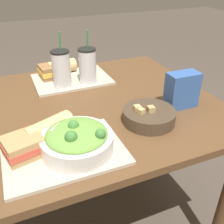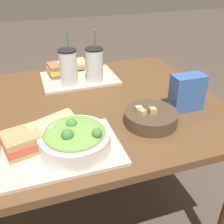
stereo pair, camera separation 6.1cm
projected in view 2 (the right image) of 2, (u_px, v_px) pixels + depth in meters
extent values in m
plane|color=#4C4238|center=(80.00, 221.00, 1.51)|extent=(12.00, 12.00, 0.00)
cube|color=brown|center=(69.00, 109.00, 1.14)|extent=(1.33, 0.96, 0.03)
cylinder|color=brown|center=(148.00, 115.00, 1.83)|extent=(0.06, 0.06, 0.73)
cube|color=#BCB29E|center=(62.00, 150.00, 0.86)|extent=(0.38, 0.27, 0.01)
cube|color=#BCB29E|center=(79.00, 78.00, 1.38)|extent=(0.38, 0.27, 0.01)
cylinder|color=white|center=(75.00, 141.00, 0.84)|extent=(0.23, 0.23, 0.06)
ellipsoid|color=#6B9E42|center=(74.00, 132.00, 0.83)|extent=(0.20, 0.20, 0.04)
sphere|color=#427F38|center=(72.00, 124.00, 0.83)|extent=(0.04, 0.04, 0.04)
sphere|color=#427F38|center=(67.00, 135.00, 0.78)|extent=(0.04, 0.04, 0.04)
sphere|color=#427F38|center=(97.00, 133.00, 0.79)|extent=(0.03, 0.03, 0.03)
cube|color=beige|center=(57.00, 127.00, 0.84)|extent=(0.06, 0.05, 0.01)
cube|color=beige|center=(78.00, 132.00, 0.81)|extent=(0.05, 0.05, 0.01)
cylinder|color=#473828|center=(151.00, 117.00, 1.00)|extent=(0.20, 0.20, 0.05)
cylinder|color=#4C2814|center=(151.00, 113.00, 0.99)|extent=(0.18, 0.18, 0.01)
cube|color=tan|center=(153.00, 111.00, 0.97)|extent=(0.03, 0.03, 0.03)
cube|color=tan|center=(154.00, 112.00, 0.98)|extent=(0.02, 0.02, 0.02)
cube|color=tan|center=(139.00, 109.00, 0.98)|extent=(0.03, 0.03, 0.02)
cube|color=tan|center=(142.00, 113.00, 0.97)|extent=(0.03, 0.03, 0.02)
cube|color=tan|center=(24.00, 147.00, 0.85)|extent=(0.14, 0.13, 0.02)
cube|color=#C64C38|center=(23.00, 142.00, 0.84)|extent=(0.14, 0.13, 0.02)
cube|color=tan|center=(21.00, 136.00, 0.83)|extent=(0.14, 0.13, 0.02)
cylinder|color=tan|center=(50.00, 126.00, 0.91)|extent=(0.19, 0.13, 0.07)
cylinder|color=beige|center=(69.00, 117.00, 0.96)|extent=(0.03, 0.06, 0.06)
cube|color=olive|center=(61.00, 73.00, 1.40)|extent=(0.13, 0.12, 0.02)
cube|color=#EFB742|center=(61.00, 69.00, 1.39)|extent=(0.14, 0.13, 0.02)
cube|color=olive|center=(60.00, 65.00, 1.37)|extent=(0.13, 0.12, 0.02)
cylinder|color=tan|center=(71.00, 65.00, 1.43)|extent=(0.15, 0.09, 0.07)
cylinder|color=beige|center=(83.00, 63.00, 1.46)|extent=(0.01, 0.06, 0.06)
cylinder|color=silver|center=(68.00, 69.00, 1.25)|extent=(0.09, 0.09, 0.17)
cylinder|color=black|center=(69.00, 71.00, 1.26)|extent=(0.08, 0.08, 0.14)
cylinder|color=black|center=(67.00, 51.00, 1.21)|extent=(0.09, 0.09, 0.01)
cylinder|color=green|center=(67.00, 41.00, 1.19)|extent=(0.01, 0.02, 0.10)
cylinder|color=silver|center=(95.00, 66.00, 1.29)|extent=(0.09, 0.09, 0.16)
cylinder|color=maroon|center=(95.00, 68.00, 1.30)|extent=(0.08, 0.08, 0.13)
cylinder|color=black|center=(94.00, 49.00, 1.25)|extent=(0.09, 0.09, 0.01)
cylinder|color=green|center=(95.00, 40.00, 1.23)|extent=(0.01, 0.02, 0.10)
cube|color=#335BA3|center=(187.00, 92.00, 1.07)|extent=(0.13, 0.07, 0.15)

